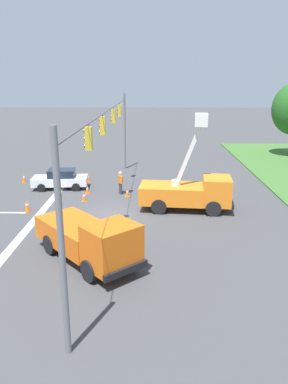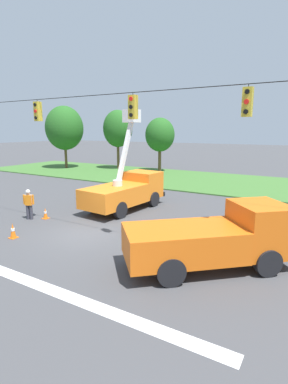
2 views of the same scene
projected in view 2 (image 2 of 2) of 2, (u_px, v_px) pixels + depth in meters
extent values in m
plane|color=#424244|center=(85.00, 234.00, 15.02)|extent=(200.00, 200.00, 0.00)
cube|color=#3D6B2D|center=(206.00, 181.00, 30.14)|extent=(56.00, 12.00, 0.10)
cube|color=silver|center=(0.00, 270.00, 11.11)|extent=(17.60, 0.50, 0.01)
cylinder|color=black|center=(79.00, 96.00, 13.67)|extent=(26.00, 0.03, 0.03)
cylinder|color=black|center=(37.00, 101.00, 15.08)|extent=(0.02, 0.02, 0.10)
cube|color=gold|center=(38.00, 111.00, 15.19)|extent=(0.32, 0.28, 0.96)
cylinder|color=black|center=(35.00, 105.00, 14.99)|extent=(0.16, 0.05, 0.16)
cylinder|color=red|center=(35.00, 111.00, 15.06)|extent=(0.16, 0.05, 0.16)
cylinder|color=black|center=(36.00, 118.00, 15.12)|extent=(0.16, 0.05, 0.16)
cylinder|color=black|center=(133.00, 94.00, 12.20)|extent=(0.02, 0.02, 0.10)
cube|color=gold|center=(133.00, 107.00, 12.31)|extent=(0.32, 0.28, 0.96)
cylinder|color=red|center=(131.00, 99.00, 12.11)|extent=(0.16, 0.05, 0.16)
cylinder|color=black|center=(131.00, 107.00, 12.17)|extent=(0.16, 0.05, 0.16)
cylinder|color=black|center=(131.00, 115.00, 12.24)|extent=(0.16, 0.05, 0.16)
cylinder|color=black|center=(249.00, 85.00, 9.91)|extent=(0.02, 0.02, 0.10)
cube|color=gold|center=(247.00, 102.00, 10.02)|extent=(0.32, 0.28, 0.96)
cylinder|color=black|center=(247.00, 92.00, 9.82)|extent=(0.16, 0.05, 0.16)
cylinder|color=red|center=(246.00, 102.00, 9.88)|extent=(0.16, 0.05, 0.16)
cylinder|color=black|center=(246.00, 112.00, 9.95)|extent=(0.16, 0.05, 0.16)
cylinder|color=brown|center=(66.00, 156.00, 39.95)|extent=(0.34, 0.34, 3.21)
ellipsoid|color=#235B1E|center=(64.00, 128.00, 39.19)|extent=(4.95, 4.88, 5.69)
cylinder|color=brown|center=(118.00, 156.00, 39.03)|extent=(0.34, 0.34, 3.57)
ellipsoid|color=#235B1E|center=(118.00, 129.00, 38.32)|extent=(3.93, 3.43, 4.69)
cylinder|color=brown|center=(160.00, 160.00, 36.37)|extent=(0.37, 0.37, 3.02)
ellipsoid|color=#235B1E|center=(160.00, 135.00, 35.75)|extent=(3.52, 3.50, 4.01)
cube|color=orange|center=(115.00, 196.00, 18.60)|extent=(2.75, 4.37, 1.17)
cube|color=orange|center=(143.00, 184.00, 20.90)|extent=(2.43, 1.99, 1.77)
cube|color=#1E2838|center=(148.00, 179.00, 21.33)|extent=(2.02, 0.29, 0.79)
cube|color=black|center=(151.00, 192.00, 21.82)|extent=(2.38, 0.38, 0.30)
cylinder|color=black|center=(129.00, 195.00, 21.52)|extent=(0.37, 1.02, 1.00)
cylinder|color=black|center=(154.00, 199.00, 20.26)|extent=(0.37, 1.02, 1.00)
cylinder|color=black|center=(94.00, 205.00, 18.77)|extent=(0.37, 1.02, 1.00)
cylinder|color=black|center=(120.00, 210.00, 17.51)|extent=(0.37, 1.02, 1.00)
cylinder|color=silver|center=(118.00, 183.00, 18.68)|extent=(0.60, 0.60, 0.36)
cube|color=white|center=(125.00, 153.00, 18.89)|extent=(0.40, 1.72, 4.12)
cube|color=white|center=(132.00, 116.00, 19.01)|extent=(0.97, 0.88, 0.80)
cube|color=orange|center=(183.00, 243.00, 10.92)|extent=(4.70, 4.56, 1.14)
cube|color=orange|center=(260.00, 228.00, 11.43)|extent=(2.83, 2.86, 1.89)
cube|color=#1E2838|center=(275.00, 218.00, 11.48)|extent=(1.38, 1.51, 0.85)
cube|color=black|center=(281.00, 245.00, 11.78)|extent=(1.65, 1.81, 0.30)
cylinder|color=black|center=(238.00, 242.00, 12.59)|extent=(0.93, 0.88, 1.00)
cylinder|color=black|center=(268.00, 263.00, 10.56)|extent=(0.93, 0.88, 1.00)
cylinder|color=black|center=(156.00, 248.00, 11.91)|extent=(0.93, 0.88, 1.00)
cylinder|color=black|center=(171.00, 272.00, 9.88)|extent=(0.93, 0.88, 1.00)
cylinder|color=#383842|center=(31.00, 212.00, 17.33)|extent=(0.18, 0.18, 0.85)
cylinder|color=#383842|center=(28.00, 212.00, 17.35)|extent=(0.18, 0.18, 0.85)
cube|color=orange|center=(29.00, 200.00, 17.19)|extent=(0.46, 0.38, 0.60)
cube|color=silver|center=(29.00, 200.00, 17.19)|extent=(0.42, 0.25, 0.62)
cylinder|color=orange|center=(33.00, 200.00, 17.16)|extent=(0.11, 0.11, 0.55)
cylinder|color=orange|center=(24.00, 199.00, 17.22)|extent=(0.11, 0.11, 0.55)
sphere|color=tan|center=(28.00, 193.00, 17.10)|extent=(0.22, 0.22, 0.22)
sphere|color=white|center=(28.00, 192.00, 17.09)|extent=(0.26, 0.26, 0.26)
cube|color=orange|center=(14.00, 238.00, 14.41)|extent=(0.36, 0.36, 0.03)
cone|color=orange|center=(13.00, 230.00, 14.34)|extent=(0.28, 0.28, 0.71)
cylinder|color=white|center=(13.00, 230.00, 14.33)|extent=(0.18, 0.18, 0.13)
cube|color=orange|center=(46.00, 218.00, 17.56)|extent=(0.36, 0.36, 0.03)
cone|color=orange|center=(45.00, 213.00, 17.50)|extent=(0.25, 0.25, 0.63)
cylinder|color=white|center=(45.00, 212.00, 17.49)|extent=(0.16, 0.16, 0.11)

